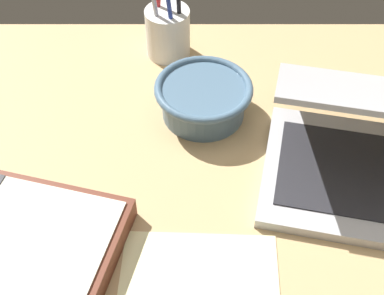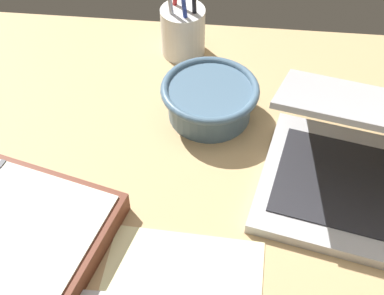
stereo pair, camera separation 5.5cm
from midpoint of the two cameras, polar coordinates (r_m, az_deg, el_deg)
name	(u,v)px [view 2 (the right image)]	position (r cm, az deg, el deg)	size (l,w,h in cm)	color
desk_top	(224,238)	(76.99, 5.55, -9.71)	(140.00, 100.00, 2.00)	tan
bowl	(211,99)	(89.05, 3.86, 5.13)	(16.33, 16.33, 6.29)	slate
pen_cup	(184,31)	(101.51, 0.76, 12.32)	(8.25, 8.25, 16.66)	white
scissors	(54,286)	(73.00, -12.42, -14.35)	(13.05, 6.83, 0.80)	#B7B7BC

